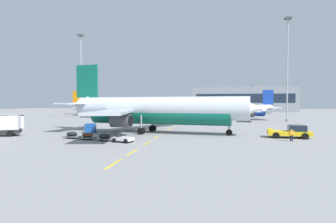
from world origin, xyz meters
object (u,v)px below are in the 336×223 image
Objects in this scene: uld_cargo_container at (90,128)px; apron_light_mast_far at (288,58)px; airliner_foreground at (155,110)px; pushback_tug at (291,132)px; ground_crew_worker at (292,134)px; apron_light_mast_near at (81,67)px; airliner_far_center at (99,107)px; baggage_train at (96,136)px; airliner_mid_left at (236,110)px.

apron_light_mast_far is at bearing 41.40° from uld_cargo_container.
apron_light_mast_far is (30.60, 35.17, 13.73)m from airliner_foreground.
uld_cargo_container is at bearing 176.53° from pushback_tug.
ground_crew_worker is 0.06× the size of apron_light_mast_near.
airliner_far_center reaches higher than pushback_tug.
ground_crew_worker is 0.90× the size of uld_cargo_container.
apron_light_mast_near is at bearing 128.44° from airliner_foreground.
pushback_tug is (21.14, -3.45, -3.05)m from airliner_foreground.
airliner_foreground is at bearing -131.03° from apron_light_mast_far.
airliner_far_center is at bearing 112.57° from baggage_train.
pushback_tug reaches higher than ground_crew_worker.
airliner_far_center is 100.28m from ground_crew_worker.
uld_cargo_container is at bearing -138.60° from apron_light_mast_far.
pushback_tug is at bearing -9.27° from airliner_foreground.
airliner_mid_left is (17.01, 39.57, -0.96)m from airliner_foreground.
airliner_mid_left is 55.05m from baggage_train.
pushback_tug is 3.85m from ground_crew_worker.
ground_crew_worker is 31.74m from uld_cargo_container.
apron_light_mast_far reaches higher than uld_cargo_container.
apron_light_mast_far is (9.46, 38.62, 16.78)m from pushback_tug.
baggage_train is 60.96m from apron_light_mast_far.
uld_cargo_container is (-32.14, 1.95, -0.10)m from pushback_tug.
baggage_train is (34.41, -82.77, -2.95)m from airliner_far_center.
airliner_far_center is 1.06× the size of apron_light_mast_near.
pushback_tug is at bearing -50.87° from airliner_far_center.
uld_cargo_container is (-28.02, -41.07, -2.19)m from airliner_mid_left.
airliner_foreground is 21.67m from ground_crew_worker.
pushback_tug is at bearing 76.23° from ground_crew_worker.
airliner_mid_left is 20.49m from apron_light_mast_far.
airliner_foreground is 43.08m from airliner_mid_left.
apron_light_mast_far is at bearing 76.23° from ground_crew_worker.
ground_crew_worker is at bearing -103.77° from pushback_tug.
airliner_far_center is 18.47× the size of ground_crew_worker.
ground_crew_worker reaches higher than uld_cargo_container.
baggage_train is at bearing -129.00° from apron_light_mast_far.
airliner_mid_left is 54.32m from apron_light_mast_near.
airliner_far_center is 1.06× the size of apron_light_mast_far.
apron_light_mast_far is (36.82, 45.46, 17.15)m from baggage_train.
airliner_mid_left is 0.90× the size of apron_light_mast_far.
baggage_train is at bearing -67.43° from airliner_far_center.
pushback_tug reaches higher than baggage_train.
airliner_far_center is at bearing 150.27° from airliner_mid_left.
ground_crew_worker is at bearing -103.77° from apron_light_mast_far.
airliner_foreground is 3.03× the size of baggage_train.
ground_crew_worker is (-0.92, -3.74, 0.04)m from pushback_tug.
uld_cargo_container is at bearing -124.30° from airliner_mid_left.
airliner_foreground reaches higher than baggage_train.
airliner_mid_left is at bearing 95.48° from pushback_tug.
airliner_mid_left is at bearing 66.73° from airliner_foreground.
ground_crew_worker is (60.85, -79.67, -2.54)m from airliner_far_center.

